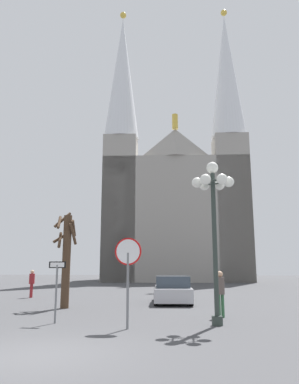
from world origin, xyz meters
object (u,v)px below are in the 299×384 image
Objects in this scene: cathedral at (175,198)px; stop_sign at (128,263)px; parked_car_near_silver at (173,290)px; pedestrian_walking at (32,281)px; one_way_arrow_sign at (57,284)px; pedestrian_standing at (220,289)px; street_lamp at (213,205)px; bare_tree at (66,256)px.

cathedral is 34.41m from stop_sign.
parked_car_near_silver is 2.59× the size of pedestrian_walking.
cathedral is 16.60× the size of one_way_arrow_sign.
pedestrian_walking is 0.95× the size of pedestrian_standing.
bare_tree is (-6.54, 4.16, -1.65)m from street_lamp.
one_way_arrow_sign is 0.37× the size of street_lamp.
pedestrian_standing is at bearing -18.85° from bare_tree.
bare_tree is at bearing 161.15° from pedestrian_standing.
street_lamp reaches higher than parked_car_near_silver.
pedestrian_standing is (2.71, -30.66, -9.01)m from cathedral.
pedestrian_standing is (2.01, -5.13, 0.39)m from parked_car_near_silver.
parked_car_near_silver is at bearing 30.24° from bare_tree.
one_way_arrow_sign is 0.49× the size of parked_car_near_silver.
pedestrian_walking is 12.82m from pedestrian_standing.
one_way_arrow_sign is 4.52m from bare_tree.
bare_tree reaches higher than stop_sign.
one_way_arrow_sign is at bearing -117.54° from parked_car_near_silver.
stop_sign is at bearing -161.04° from street_lamp.
parked_car_near_silver is 5.52m from pedestrian_standing.
one_way_arrow_sign reaches higher than pedestrian_standing.
bare_tree is 2.76× the size of pedestrian_walking.
cathedral is at bearing 84.77° from one_way_arrow_sign.
parked_car_near_silver is at bearing 62.46° from one_way_arrow_sign.
one_way_arrow_sign is 10.44m from pedestrian_walking.
pedestrian_walking reaches higher than parked_car_near_silver.
one_way_arrow_sign is at bearing -95.23° from cathedral.
pedestrian_standing is at bearing 18.74° from one_way_arrow_sign.
stop_sign reaches higher than pedestrian_standing.
pedestrian_walking is at bearing 117.60° from one_way_arrow_sign.
parked_car_near_silver is (0.70, -25.54, -9.39)m from cathedral.
cathedral reaches higher than one_way_arrow_sign.
street_lamp reaches higher than bare_tree.
stop_sign is 4.27m from pedestrian_standing.
stop_sign is 1.36× the size of one_way_arrow_sign.
one_way_arrow_sign is at bearing 161.72° from stop_sign.
cathedral is at bearing 95.04° from pedestrian_standing.
cathedral is at bearing 71.48° from pedestrian_walking.
cathedral reaches higher than stop_sign.
pedestrian_walking is (-7.82, -23.34, -9.07)m from cathedral.
stop_sign is at bearing -90.64° from cathedral.
street_lamp is 3.23× the size of pedestrian_standing.
pedestrian_walking is at bearing 165.55° from parked_car_near_silver.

